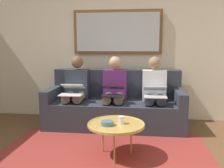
# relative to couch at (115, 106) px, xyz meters

# --- Properties ---
(wall_rear) EXTENTS (6.00, 0.12, 2.60)m
(wall_rear) POSITION_rel_couch_xyz_m (0.00, -0.48, 0.99)
(wall_rear) COLOR beige
(wall_rear) RESTS_ON ground_plane
(area_rug) EXTENTS (2.60, 1.80, 0.01)m
(area_rug) POSITION_rel_couch_xyz_m (0.00, 1.27, -0.31)
(area_rug) COLOR maroon
(area_rug) RESTS_ON ground_plane
(couch) EXTENTS (2.20, 0.90, 0.90)m
(couch) POSITION_rel_couch_xyz_m (0.00, 0.00, 0.00)
(couch) COLOR #2D333D
(couch) RESTS_ON ground_plane
(framed_mirror) EXTENTS (1.55, 0.05, 0.77)m
(framed_mirror) POSITION_rel_couch_xyz_m (0.00, -0.39, 1.24)
(framed_mirror) COLOR brown
(coffee_table) EXTENTS (0.67, 0.67, 0.41)m
(coffee_table) POSITION_rel_couch_xyz_m (-0.14, 1.22, 0.08)
(coffee_table) COLOR tan
(coffee_table) RESTS_ON ground_plane
(cup) EXTENTS (0.07, 0.07, 0.09)m
(cup) POSITION_rel_couch_xyz_m (-0.20, 1.21, 0.14)
(cup) COLOR silver
(cup) RESTS_ON coffee_table
(bowl) EXTENTS (0.14, 0.14, 0.05)m
(bowl) POSITION_rel_couch_xyz_m (-0.05, 1.29, 0.12)
(bowl) COLOR slate
(bowl) RESTS_ON coffee_table
(person_left) EXTENTS (0.38, 0.58, 1.14)m
(person_left) POSITION_rel_couch_xyz_m (-0.64, 0.07, 0.30)
(person_left) COLOR silver
(person_left) RESTS_ON couch
(laptop_silver) EXTENTS (0.33, 0.35, 0.16)m
(laptop_silver) POSITION_rel_couch_xyz_m (-0.64, 0.31, 0.31)
(laptop_silver) COLOR silver
(person_middle) EXTENTS (0.38, 0.58, 1.14)m
(person_middle) POSITION_rel_couch_xyz_m (0.00, 0.07, 0.30)
(person_middle) COLOR #66236B
(person_middle) RESTS_ON couch
(laptop_black) EXTENTS (0.32, 0.34, 0.15)m
(laptop_black) POSITION_rel_couch_xyz_m (0.00, 0.31, 0.31)
(laptop_black) COLOR black
(person_right) EXTENTS (0.38, 0.58, 1.14)m
(person_right) POSITION_rel_couch_xyz_m (0.64, 0.07, 0.30)
(person_right) COLOR #2D3342
(person_right) RESTS_ON couch
(laptop_white) EXTENTS (0.35, 0.37, 0.16)m
(laptop_white) POSITION_rel_couch_xyz_m (0.64, 0.30, 0.32)
(laptop_white) COLOR white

